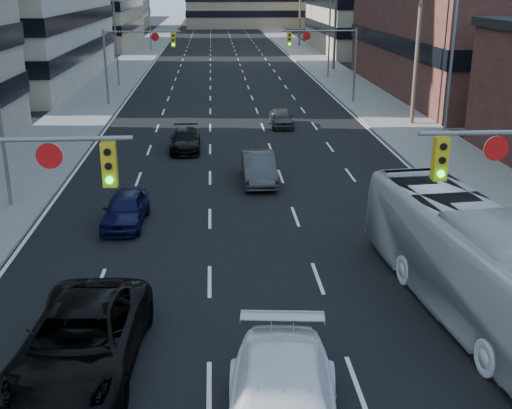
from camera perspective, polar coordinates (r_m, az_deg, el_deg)
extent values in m
cube|color=black|center=(137.54, -3.28, 15.08)|extent=(18.00, 300.00, 0.02)
cube|color=slate|center=(137.89, -8.23, 14.96)|extent=(5.00, 300.00, 0.15)
cube|color=slate|center=(138.14, 1.66, 15.15)|extent=(5.00, 300.00, 0.15)
cube|color=#472119|center=(62.85, 20.77, 13.43)|extent=(20.00, 30.00, 9.00)
cube|color=gray|center=(98.88, 12.32, 17.25)|extent=(22.00, 28.00, 14.00)
cube|color=gray|center=(141.30, 10.39, 17.36)|extent=(22.00, 22.00, 12.00)
cube|color=gold|center=(15.98, -12.91, 3.48)|extent=(0.35, 0.28, 1.10)
cylinder|color=black|center=(15.74, -13.08, 4.56)|extent=(0.18, 0.06, 0.18)
cylinder|color=black|center=(15.82, -12.99, 3.33)|extent=(0.18, 0.06, 0.18)
cylinder|color=#0CE526|center=(15.92, -12.90, 2.12)|extent=(0.18, 0.06, 0.18)
cylinder|color=white|center=(16.17, -17.90, 4.14)|extent=(0.64, 0.06, 0.64)
cube|color=gold|center=(16.75, 16.05, 3.93)|extent=(0.35, 0.28, 1.10)
cylinder|color=black|center=(16.52, 16.34, 4.96)|extent=(0.18, 0.06, 0.18)
cylinder|color=black|center=(16.61, 16.23, 3.79)|extent=(0.18, 0.06, 0.18)
cylinder|color=#0CE526|center=(16.70, 16.12, 2.63)|extent=(0.18, 0.06, 0.18)
cylinder|color=white|center=(17.19, 20.57, 4.69)|extent=(0.64, 0.06, 0.64)
cylinder|color=slate|center=(53.27, -13.20, 11.72)|extent=(0.18, 0.18, 6.00)
cylinder|color=slate|center=(52.62, -10.10, 14.90)|extent=(6.00, 0.12, 0.12)
cube|color=gold|center=(52.47, -7.37, 14.31)|extent=(0.35, 0.28, 1.10)
cylinder|color=black|center=(52.29, -7.40, 14.68)|extent=(0.18, 0.06, 0.18)
cylinder|color=black|center=(52.31, -7.38, 14.29)|extent=(0.18, 0.06, 0.18)
cylinder|color=#0CE526|center=(52.34, -7.37, 13.91)|extent=(0.18, 0.06, 0.18)
cylinder|color=white|center=(52.52, -8.96, 14.51)|extent=(0.64, 0.06, 0.64)
cylinder|color=slate|center=(53.85, 8.78, 12.06)|extent=(0.18, 0.18, 6.00)
cylinder|color=slate|center=(53.03, 5.66, 15.12)|extent=(6.00, 0.12, 0.12)
cube|color=gold|center=(52.74, 2.98, 14.46)|extent=(0.35, 0.28, 1.10)
cylinder|color=black|center=(52.56, 3.01, 14.82)|extent=(0.18, 0.06, 0.18)
cylinder|color=black|center=(52.58, 3.00, 14.44)|extent=(0.18, 0.06, 0.18)
cylinder|color=#0CE526|center=(52.61, 2.99, 14.06)|extent=(0.18, 0.06, 0.18)
cylinder|color=white|center=(52.87, 4.54, 14.71)|extent=(0.64, 0.06, 0.64)
cylinder|color=#4C3D2D|center=(45.51, 14.18, 13.65)|extent=(0.28, 0.28, 11.00)
cylinder|color=#4C3D2D|center=(74.59, 7.08, 15.93)|extent=(0.28, 0.28, 11.00)
cylinder|color=#4C3D2D|center=(104.20, 3.93, 16.86)|extent=(0.28, 0.28, 11.00)
cylinder|color=slate|center=(63.04, -12.36, 14.21)|extent=(0.16, 0.16, 9.00)
cylinder|color=slate|center=(97.75, -9.44, 15.93)|extent=(0.16, 0.16, 9.00)
cylinder|color=slate|center=(34.73, 16.79, 10.27)|extent=(0.16, 0.16, 9.00)
cylinder|color=slate|center=(68.46, 6.54, 14.85)|extent=(0.16, 0.16, 9.00)
imported|color=black|center=(16.95, -15.27, -11.60)|extent=(3.20, 6.32, 1.71)
imported|color=silver|center=(19.75, 19.06, -5.01)|extent=(3.92, 11.75, 3.21)
imported|color=black|center=(26.49, -11.53, -0.40)|extent=(1.80, 4.02, 1.34)
imported|color=#353538|center=(31.59, 0.24, 3.28)|extent=(1.58, 4.48, 1.47)
imported|color=black|center=(38.07, -6.31, 5.71)|extent=(1.80, 4.30, 1.24)
imported|color=#323234|center=(44.41, 2.24, 7.72)|extent=(1.50, 3.68, 1.25)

